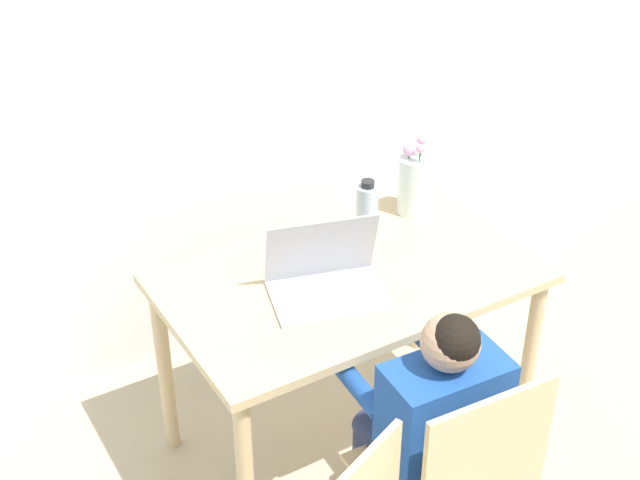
{
  "coord_description": "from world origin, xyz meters",
  "views": [
    {
      "loc": [
        -1.52,
        -0.5,
        2.32
      ],
      "look_at": [
        -0.36,
        1.43,
        0.9
      ],
      "focal_mm": 50.0,
      "sensor_mm": 36.0,
      "label": 1
    }
  ],
  "objects": [
    {
      "name": "wall_back",
      "position": [
        0.0,
        2.23,
        1.25
      ],
      "size": [
        6.4,
        0.05,
        2.5
      ],
      "color": "white",
      "rests_on": "ground_plane"
    },
    {
      "name": "dining_table",
      "position": [
        -0.24,
        1.45,
        0.63
      ],
      "size": [
        1.18,
        0.71,
        0.72
      ],
      "color": "#D6B784",
      "rests_on": "ground_plane"
    },
    {
      "name": "person_seated",
      "position": [
        -0.33,
        0.89,
        0.61
      ],
      "size": [
        0.36,
        0.44,
        0.99
      ],
      "rotation": [
        0.0,
        0.0,
        3.08
      ],
      "color": "#1E4C9E",
      "rests_on": "ground_plane"
    },
    {
      "name": "laptop",
      "position": [
        -0.35,
        1.42,
        0.78
      ],
      "size": [
        0.4,
        0.33,
        0.24
      ],
      "rotation": [
        0.0,
        0.0,
        -0.27
      ],
      "color": "#B2B2B7",
      "rests_on": "dining_table"
    },
    {
      "name": "flower_vase",
      "position": [
        0.16,
        1.67,
        0.83
      ],
      "size": [
        0.12,
        0.12,
        0.29
      ],
      "color": "silver",
      "rests_on": "dining_table"
    },
    {
      "name": "water_bottle",
      "position": [
        -0.08,
        1.6,
        0.83
      ],
      "size": [
        0.07,
        0.07,
        0.22
      ],
      "color": "silver",
      "rests_on": "dining_table"
    }
  ]
}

